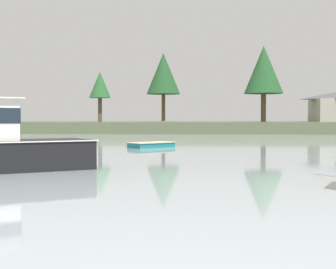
{
  "coord_description": "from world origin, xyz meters",
  "views": [
    {
      "loc": [
        9.82,
        -5.2,
        2.38
      ],
      "look_at": [
        7.1,
        37.11,
        1.06
      ],
      "focal_mm": 54.43,
      "sensor_mm": 36.0,
      "label": 1
    }
  ],
  "objects": [
    {
      "name": "shore_tree_inland_b",
      "position": [
        2.48,
        94.69,
        11.19
      ],
      "size": [
        6.59,
        6.59,
        13.43
      ],
      "color": "brown",
      "rests_on": "far_shore_bank"
    },
    {
      "name": "shore_tree_left_mid",
      "position": [
        20.19,
        79.96,
        10.4
      ],
      "size": [
        6.44,
        6.44,
        12.57
      ],
      "color": "brown",
      "rests_on": "far_shore_bank"
    },
    {
      "name": "dinghy_teal",
      "position": [
        5.75,
        36.71,
        0.15
      ],
      "size": [
        4.08,
        4.09,
        0.6
      ],
      "color": "#196B70",
      "rests_on": "ground"
    },
    {
      "name": "far_shore_bank",
      "position": [
        0.0,
        95.17,
        0.92
      ],
      "size": [
        222.13,
        46.22,
        1.85
      ],
      "primitive_type": "cube",
      "color": "#4C563D",
      "rests_on": "ground"
    },
    {
      "name": "shore_tree_far_left",
      "position": [
        -6.69,
        77.43,
        7.82
      ],
      "size": [
        3.52,
        3.52,
        8.26
      ],
      "color": "brown",
      "rests_on": "far_shore_bank"
    }
  ]
}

